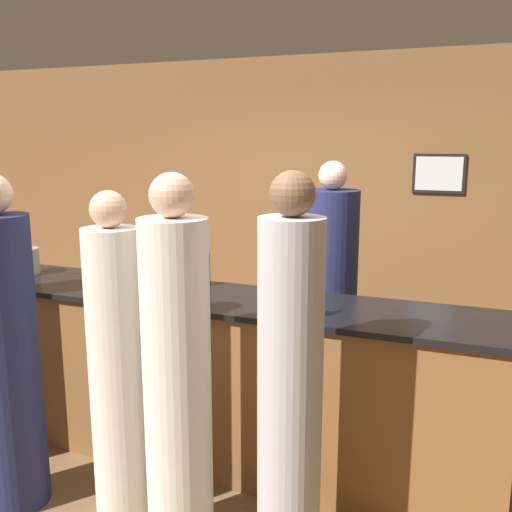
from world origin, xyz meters
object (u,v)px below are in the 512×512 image
guest_0 (290,391)px  ice_bucket (26,261)px  wine_bottle_0 (297,299)px  guest_1 (177,378)px  bartender (329,302)px  guest_3 (117,370)px  guest_2 (6,357)px  wine_bottle_1 (205,268)px

guest_0 → ice_bucket: size_ratio=10.29×
guest_0 → wine_bottle_0: size_ratio=6.46×
guest_1 → bartender: bearing=77.4°
bartender → wine_bottle_0: (0.10, -1.13, 0.33)m
bartender → guest_3: size_ratio=1.06×
guest_3 → wine_bottle_0: 1.03m
bartender → guest_2: (-1.39, -1.69, -0.00)m
guest_1 → ice_bucket: size_ratio=10.20×
guest_2 → wine_bottle_1: 1.30m
guest_3 → wine_bottle_1: 0.98m
bartender → guest_0: guest_0 is taller
guest_1 → guest_3: guest_1 is taller
guest_0 → wine_bottle_0: 0.57m
bartender → ice_bucket: (-2.03, -0.81, 0.31)m
bartender → wine_bottle_0: bartender is taller
ice_bucket → wine_bottle_0: bearing=-8.4°
guest_1 → guest_3: size_ratio=1.06×
guest_1 → wine_bottle_0: (0.46, 0.50, 0.32)m
ice_bucket → bartender: bearing=21.9°
guest_1 → wine_bottle_1: bearing=108.3°
bartender → wine_bottle_0: size_ratio=6.40×
wine_bottle_0 → wine_bottle_1: 0.92m
ice_bucket → guest_0: bearing=-19.2°
wine_bottle_0 → ice_bucket: (-2.12, 0.31, -0.02)m
guest_1 → ice_bucket: bearing=154.0°
guest_2 → wine_bottle_1: bearing=55.9°
guest_3 → wine_bottle_1: size_ratio=6.31×
guest_1 → guest_3: (-0.40, 0.07, -0.04)m
guest_3 → wine_bottle_0: bearing=26.5°
guest_2 → ice_bucket: guest_2 is taller
guest_0 → wine_bottle_1: size_ratio=6.73×
bartender → guest_1: size_ratio=1.00×
bartender → wine_bottle_1: bearing=43.7°
guest_2 → wine_bottle_0: size_ratio=6.32×
guest_1 → guest_3: 0.41m
guest_2 → wine_bottle_0: guest_2 is taller
bartender → ice_bucket: 2.21m
guest_1 → wine_bottle_0: bearing=47.3°
wine_bottle_0 → wine_bottle_1: bearing=148.6°
ice_bucket → guest_3: bearing=-30.5°
guest_2 → guest_3: 0.64m
bartender → guest_2: size_ratio=1.01×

